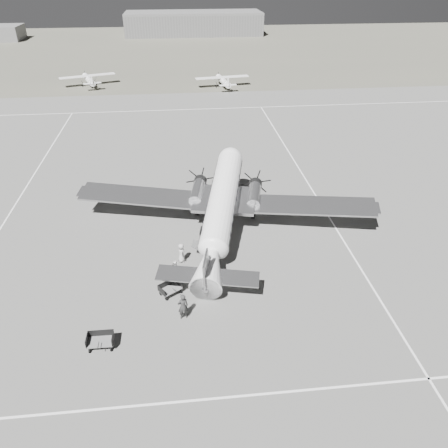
{
  "coord_description": "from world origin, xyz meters",
  "views": [
    {
      "loc": [
        -1.58,
        -29.46,
        20.77
      ],
      "look_at": [
        1.68,
        0.75,
        2.2
      ],
      "focal_mm": 35.0,
      "sensor_mm": 36.0,
      "label": 1
    }
  ],
  "objects_px": {
    "dc3_airliner": "(221,208)",
    "ramp_agent": "(176,269)",
    "light_plane_left": "(89,80)",
    "light_plane_right": "(223,82)",
    "baggage_cart_near": "(170,289)",
    "ground_crew": "(183,306)",
    "baggage_cart_far": "(100,341)",
    "passenger": "(181,253)",
    "hangar_main": "(194,23)"
  },
  "relations": [
    {
      "from": "dc3_airliner",
      "to": "baggage_cart_far",
      "type": "distance_m",
      "value": 15.23
    },
    {
      "from": "dc3_airliner",
      "to": "ground_crew",
      "type": "height_order",
      "value": "dc3_airliner"
    },
    {
      "from": "ground_crew",
      "to": "light_plane_right",
      "type": "bearing_deg",
      "value": -111.85
    },
    {
      "from": "hangar_main",
      "to": "ramp_agent",
      "type": "height_order",
      "value": "hangar_main"
    },
    {
      "from": "ramp_agent",
      "to": "light_plane_right",
      "type": "bearing_deg",
      "value": 7.33
    },
    {
      "from": "baggage_cart_near",
      "to": "ground_crew",
      "type": "relative_size",
      "value": 0.81
    },
    {
      "from": "baggage_cart_near",
      "to": "light_plane_left",
      "type": "bearing_deg",
      "value": 69.96
    },
    {
      "from": "baggage_cart_near",
      "to": "ground_crew",
      "type": "bearing_deg",
      "value": -104.96
    },
    {
      "from": "passenger",
      "to": "ground_crew",
      "type": "bearing_deg",
      "value": 177.47
    },
    {
      "from": "baggage_cart_far",
      "to": "passenger",
      "type": "relative_size",
      "value": 1.03
    },
    {
      "from": "baggage_cart_far",
      "to": "ground_crew",
      "type": "relative_size",
      "value": 0.85
    },
    {
      "from": "passenger",
      "to": "light_plane_left",
      "type": "bearing_deg",
      "value": 13.28
    },
    {
      "from": "baggage_cart_near",
      "to": "ground_crew",
      "type": "distance_m",
      "value": 2.73
    },
    {
      "from": "baggage_cart_far",
      "to": "passenger",
      "type": "height_order",
      "value": "passenger"
    },
    {
      "from": "dc3_airliner",
      "to": "ramp_agent",
      "type": "bearing_deg",
      "value": -111.91
    },
    {
      "from": "ground_crew",
      "to": "passenger",
      "type": "distance_m",
      "value": 6.43
    },
    {
      "from": "baggage_cart_near",
      "to": "passenger",
      "type": "height_order",
      "value": "passenger"
    },
    {
      "from": "dc3_airliner",
      "to": "baggage_cart_far",
      "type": "bearing_deg",
      "value": -112.73
    },
    {
      "from": "light_plane_right",
      "to": "passenger",
      "type": "relative_size",
      "value": 6.16
    },
    {
      "from": "light_plane_left",
      "to": "ramp_agent",
      "type": "height_order",
      "value": "light_plane_left"
    },
    {
      "from": "baggage_cart_far",
      "to": "passenger",
      "type": "xyz_separation_m",
      "value": [
        5.23,
        8.49,
        0.34
      ]
    },
    {
      "from": "light_plane_left",
      "to": "baggage_cart_near",
      "type": "height_order",
      "value": "light_plane_left"
    },
    {
      "from": "passenger",
      "to": "dc3_airliner",
      "type": "bearing_deg",
      "value": -45.81
    },
    {
      "from": "ramp_agent",
      "to": "dc3_airliner",
      "type": "bearing_deg",
      "value": -18.04
    },
    {
      "from": "light_plane_left",
      "to": "light_plane_right",
      "type": "distance_m",
      "value": 25.33
    },
    {
      "from": "light_plane_right",
      "to": "passenger",
      "type": "xyz_separation_m",
      "value": [
        -9.02,
        -54.32,
        -0.23
      ]
    },
    {
      "from": "baggage_cart_near",
      "to": "passenger",
      "type": "relative_size",
      "value": 0.99
    },
    {
      "from": "light_plane_right",
      "to": "ground_crew",
      "type": "relative_size",
      "value": 5.09
    },
    {
      "from": "dc3_airliner",
      "to": "ground_crew",
      "type": "distance_m",
      "value": 10.93
    },
    {
      "from": "hangar_main",
      "to": "passenger",
      "type": "distance_m",
      "value": 121.23
    },
    {
      "from": "ground_crew",
      "to": "dc3_airliner",
      "type": "bearing_deg",
      "value": -122.95
    },
    {
      "from": "light_plane_left",
      "to": "baggage_cart_far",
      "type": "distance_m",
      "value": 67.39
    },
    {
      "from": "dc3_airliner",
      "to": "baggage_cart_far",
      "type": "relative_size",
      "value": 15.82
    },
    {
      "from": "dc3_airliner",
      "to": "baggage_cart_near",
      "type": "distance_m",
      "value": 9.13
    },
    {
      "from": "dc3_airliner",
      "to": "baggage_cart_near",
      "type": "xyz_separation_m",
      "value": [
        -4.49,
        -7.66,
        -2.11
      ]
    },
    {
      "from": "dc3_airliner",
      "to": "ramp_agent",
      "type": "xyz_separation_m",
      "value": [
        -4.06,
        -5.81,
        -1.77
      ]
    },
    {
      "from": "dc3_airliner",
      "to": "light_plane_right",
      "type": "distance_m",
      "value": 50.87
    },
    {
      "from": "ramp_agent",
      "to": "ground_crew",
      "type": "bearing_deg",
      "value": -157.44
    },
    {
      "from": "dc3_airliner",
      "to": "light_plane_right",
      "type": "relative_size",
      "value": 2.65
    },
    {
      "from": "light_plane_left",
      "to": "light_plane_right",
      "type": "height_order",
      "value": "light_plane_left"
    },
    {
      "from": "passenger",
      "to": "ramp_agent",
      "type": "bearing_deg",
      "value": 164.81
    },
    {
      "from": "ramp_agent",
      "to": "baggage_cart_near",
      "type": "bearing_deg",
      "value": -176.13
    },
    {
      "from": "hangar_main",
      "to": "light_plane_left",
      "type": "height_order",
      "value": "hangar_main"
    },
    {
      "from": "dc3_airliner",
      "to": "ramp_agent",
      "type": "height_order",
      "value": "dc3_airliner"
    },
    {
      "from": "baggage_cart_near",
      "to": "ground_crew",
      "type": "xyz_separation_m",
      "value": [
        0.86,
        -2.53,
        0.54
      ]
    },
    {
      "from": "light_plane_left",
      "to": "baggage_cart_near",
      "type": "bearing_deg",
      "value": -95.55
    },
    {
      "from": "light_plane_left",
      "to": "ground_crew",
      "type": "distance_m",
      "value": 66.42
    },
    {
      "from": "baggage_cart_far",
      "to": "ramp_agent",
      "type": "bearing_deg",
      "value": 54.12
    },
    {
      "from": "baggage_cart_far",
      "to": "ramp_agent",
      "type": "relative_size",
      "value": 1.07
    },
    {
      "from": "ground_crew",
      "to": "light_plane_left",
      "type": "bearing_deg",
      "value": -89.43
    }
  ]
}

